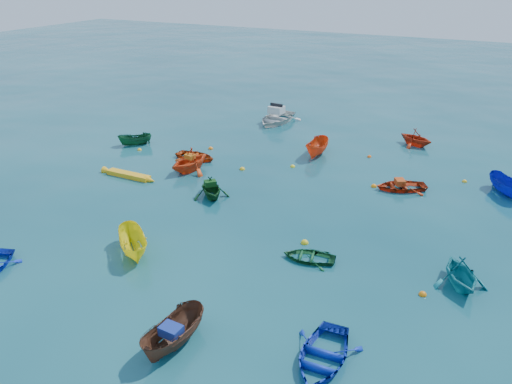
% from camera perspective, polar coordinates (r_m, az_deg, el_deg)
% --- Properties ---
extents(ground, '(160.00, 160.00, 0.00)m').
position_cam_1_polar(ground, '(25.18, -5.10, -5.09)').
color(ground, '#0A3C4B').
rests_on(ground, ground).
extents(sampan_brown_mid, '(1.36, 3.22, 1.22)m').
position_cam_1_polar(sampan_brown_mid, '(18.91, -9.21, -16.95)').
color(sampan_brown_mid, '#57311F').
rests_on(sampan_brown_mid, ground).
extents(dinghy_blue_se, '(2.56, 3.47, 0.70)m').
position_cam_1_polar(dinghy_blue_se, '(18.27, 7.53, -18.61)').
color(dinghy_blue_se, '#0E2CB1').
rests_on(dinghy_blue_se, ground).
extents(dinghy_orange_w, '(3.29, 3.62, 1.65)m').
position_cam_1_polar(dinghy_orange_w, '(33.20, -7.54, 2.43)').
color(dinghy_orange_w, '#E84515').
rests_on(dinghy_orange_w, ground).
extents(sampan_yellow_mid, '(3.19, 3.06, 1.24)m').
position_cam_1_polar(sampan_yellow_mid, '(24.38, -13.69, -6.85)').
color(sampan_yellow_mid, yellow).
rests_on(sampan_yellow_mid, ground).
extents(dinghy_green_e, '(2.71, 2.16, 0.50)m').
position_cam_1_polar(dinghy_green_e, '(23.40, 6.06, -7.66)').
color(dinghy_green_e, '#124E26').
rests_on(dinghy_green_e, ground).
extents(dinghy_cyan_se, '(3.24, 3.40, 1.40)m').
position_cam_1_polar(dinghy_cyan_se, '(23.24, 22.16, -9.84)').
color(dinghy_cyan_se, teal).
rests_on(dinghy_cyan_se, ground).
extents(dinghy_red_nw, '(3.03, 2.21, 0.61)m').
position_cam_1_polar(dinghy_red_nw, '(35.17, -6.91, 3.76)').
color(dinghy_red_nw, '#BF3F0F').
rests_on(dinghy_red_nw, ground).
extents(sampan_orange_n, '(1.36, 3.30, 1.26)m').
position_cam_1_polar(sampan_orange_n, '(35.94, 6.98, 4.22)').
color(sampan_orange_n, '#E34715').
rests_on(sampan_orange_n, ground).
extents(dinghy_green_n, '(3.31, 3.31, 1.32)m').
position_cam_1_polar(dinghy_green_n, '(29.34, -5.14, -0.55)').
color(dinghy_green_n, '#10441B').
rests_on(dinghy_green_n, ground).
extents(dinghy_red_ne, '(3.69, 3.35, 0.63)m').
position_cam_1_polar(dinghy_red_ne, '(31.46, 16.19, 0.32)').
color(dinghy_red_ne, '#B32D0E').
rests_on(dinghy_red_ne, ground).
extents(sampan_blue_far, '(2.62, 3.18, 1.18)m').
position_cam_1_polar(sampan_blue_far, '(33.06, 26.54, -0.21)').
color(sampan_blue_far, '#0E16B1').
rests_on(sampan_blue_far, ground).
extents(dinghy_orange_far, '(3.35, 3.18, 1.39)m').
position_cam_1_polar(dinghy_orange_far, '(39.49, 17.70, 5.11)').
color(dinghy_orange_far, red).
rests_on(dinghy_orange_far, ground).
extents(sampan_green_far, '(2.43, 2.40, 0.96)m').
position_cam_1_polar(sampan_green_far, '(38.79, -13.60, 5.25)').
color(sampan_green_far, '#12502A').
rests_on(sampan_green_far, ground).
extents(kayak_yellow, '(3.83, 0.57, 0.38)m').
position_cam_1_polar(kayak_yellow, '(32.95, -14.32, 1.66)').
color(kayak_yellow, '#F4AB15').
rests_on(kayak_yellow, ground).
extents(motorboat_white, '(3.65, 4.85, 1.55)m').
position_cam_1_polar(motorboat_white, '(43.34, 2.33, 7.97)').
color(motorboat_white, silver).
rests_on(motorboat_white, ground).
extents(tarp_blue_a, '(0.78, 0.61, 0.36)m').
position_cam_1_polar(tarp_blue_a, '(18.31, -9.68, -15.35)').
color(tarp_blue_a, navy).
rests_on(tarp_blue_a, sampan_brown_mid).
extents(tarp_orange_a, '(0.70, 0.58, 0.30)m').
position_cam_1_polar(tarp_orange_a, '(32.88, -7.57, 4.03)').
color(tarp_orange_a, '#C76614').
rests_on(tarp_orange_a, dinghy_orange_w).
extents(tarp_green_b, '(0.83, 0.83, 0.32)m').
position_cam_1_polar(tarp_green_b, '(29.09, -5.25, 1.00)').
color(tarp_green_b, '#104214').
rests_on(tarp_green_b, dinghy_green_n).
extents(tarp_orange_b, '(0.79, 0.86, 0.34)m').
position_cam_1_polar(tarp_orange_b, '(31.24, 16.12, 1.12)').
color(tarp_orange_b, '#BB3E13').
rests_on(tarp_orange_b, dinghy_red_ne).
extents(buoy_ye_a, '(0.38, 0.38, 0.38)m').
position_cam_1_polar(buoy_ye_a, '(24.63, 5.58, -5.85)').
color(buoy_ye_a, yellow).
rests_on(buoy_ye_a, ground).
extents(buoy_or_b, '(0.33, 0.33, 0.33)m').
position_cam_1_polar(buoy_or_b, '(22.12, 18.50, -11.10)').
color(buoy_or_b, orange).
rests_on(buoy_or_b, ground).
extents(buoy_ye_b, '(0.31, 0.31, 0.31)m').
position_cam_1_polar(buoy_ye_b, '(37.60, -13.17, 4.68)').
color(buoy_ye_b, yellow).
rests_on(buoy_ye_b, ground).
extents(buoy_or_c, '(0.36, 0.36, 0.36)m').
position_cam_1_polar(buoy_or_c, '(37.02, -5.20, 4.92)').
color(buoy_or_c, orange).
rests_on(buoy_or_c, ground).
extents(buoy_ye_c, '(0.32, 0.32, 0.32)m').
position_cam_1_polar(buoy_ye_c, '(33.63, 4.21, 2.88)').
color(buoy_ye_c, yellow).
rests_on(buoy_ye_c, ground).
extents(buoy_or_d, '(0.36, 0.36, 0.36)m').
position_cam_1_polar(buoy_or_d, '(31.38, 13.31, 0.59)').
color(buoy_or_d, orange).
rests_on(buoy_or_d, ground).
extents(buoy_ye_d, '(0.36, 0.36, 0.36)m').
position_cam_1_polar(buoy_ye_d, '(33.11, -1.59, 2.58)').
color(buoy_ye_d, yellow).
rests_on(buoy_ye_d, ground).
extents(buoy_or_e, '(0.30, 0.30, 0.30)m').
position_cam_1_polar(buoy_or_e, '(36.17, 12.82, 3.91)').
color(buoy_or_e, '#FB590D').
rests_on(buoy_or_e, ground).
extents(buoy_ye_e, '(0.30, 0.30, 0.30)m').
position_cam_1_polar(buoy_ye_e, '(33.84, 22.72, 1.07)').
color(buoy_ye_e, yellow).
rests_on(buoy_ye_e, ground).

